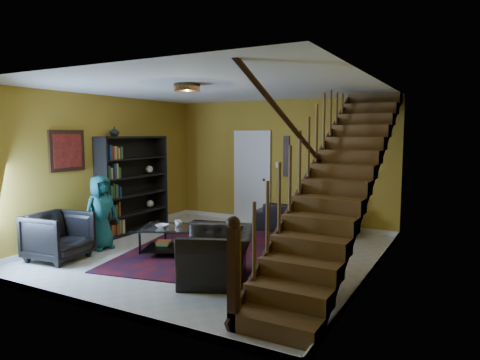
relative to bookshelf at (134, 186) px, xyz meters
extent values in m
plane|color=beige|center=(2.40, -0.60, -0.96)|extent=(5.50, 5.50, 0.00)
plane|color=#A68124|center=(2.40, 2.15, 0.44)|extent=(5.20, 0.00, 5.20)
plane|color=#A68124|center=(2.40, -3.35, 0.44)|extent=(5.20, 0.00, 5.20)
plane|color=#A68124|center=(-0.20, -0.60, 0.44)|extent=(0.00, 5.50, 5.50)
plane|color=#A68124|center=(5.00, -0.60, 0.44)|extent=(0.00, 5.50, 5.50)
plane|color=white|center=(2.40, -0.60, 1.84)|extent=(5.50, 5.50, 0.00)
cube|color=silver|center=(2.40, 2.14, -0.91)|extent=(5.20, 0.02, 0.10)
cube|color=silver|center=(-0.19, -0.60, -0.91)|extent=(0.02, 5.50, 0.10)
cube|color=#A68124|center=(4.53, -0.60, 0.36)|extent=(0.95, 4.92, 2.83)
cube|color=black|center=(4.07, -0.60, 0.44)|extent=(0.04, 5.02, 3.02)
cylinder|color=black|center=(4.10, -0.60, 0.89)|extent=(0.07, 4.20, 2.44)
cube|color=black|center=(4.10, -3.00, -0.41)|extent=(0.10, 0.10, 1.10)
cube|color=black|center=(0.00, 0.00, 0.04)|extent=(0.35, 1.80, 2.00)
cube|color=black|center=(0.00, 0.00, -0.56)|extent=(0.35, 1.72, 0.03)
cube|color=black|center=(0.00, 0.00, 0.20)|extent=(0.35, 1.72, 0.03)
cube|color=silver|center=(1.70, 2.12, 0.06)|extent=(0.82, 0.05, 2.05)
cube|color=maroon|center=(-0.17, -1.50, 0.79)|extent=(0.04, 0.74, 0.74)
cube|color=black|center=(2.55, 2.13, 0.59)|extent=(0.14, 0.03, 0.90)
cylinder|color=#3F2814|center=(2.40, -1.40, 1.78)|extent=(0.40, 0.40, 0.10)
cube|color=#490D11|center=(2.62, -0.11, -0.95)|extent=(4.28, 4.68, 0.02)
imported|color=black|center=(3.15, 1.70, -0.67)|extent=(2.11, 1.00, 0.59)
imported|color=black|center=(0.35, -2.17, -0.57)|extent=(0.94, 0.92, 0.78)
imported|color=black|center=(3.15, -1.77, -0.60)|extent=(1.34, 1.42, 0.73)
imported|color=black|center=(3.63, 1.75, -0.75)|extent=(0.51, 0.36, 1.33)
imported|color=black|center=(3.90, 1.75, -0.79)|extent=(0.64, 0.52, 1.25)
imported|color=#175955|center=(0.45, -1.35, -0.30)|extent=(0.53, 0.71, 1.32)
cube|color=black|center=(1.34, -1.34, -0.72)|extent=(0.04, 0.04, 0.48)
cube|color=black|center=(2.56, -1.34, -0.72)|extent=(0.04, 0.04, 0.48)
cube|color=black|center=(1.34, -0.66, -0.72)|extent=(0.04, 0.04, 0.48)
cube|color=black|center=(2.56, -0.66, -0.72)|extent=(0.04, 0.04, 0.48)
cube|color=black|center=(1.95, -1.00, -0.84)|extent=(1.40, 1.13, 0.02)
cube|color=silver|center=(1.95, -1.00, -0.48)|extent=(1.47, 1.21, 0.02)
imported|color=#999999|center=(1.89, -0.98, -0.43)|extent=(0.15, 0.15, 0.09)
imported|color=#999999|center=(1.82, -0.92, -0.43)|extent=(0.11, 0.11, 0.09)
imported|color=#999999|center=(1.70, -1.18, -0.45)|extent=(0.24, 0.24, 0.05)
imported|color=#999999|center=(0.00, -0.50, 1.13)|extent=(0.18, 0.18, 0.19)
cylinder|color=red|center=(0.45, -1.37, -0.87)|extent=(0.14, 0.14, 0.14)
camera|label=1|loc=(6.22, -6.73, 1.09)|focal=32.00mm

